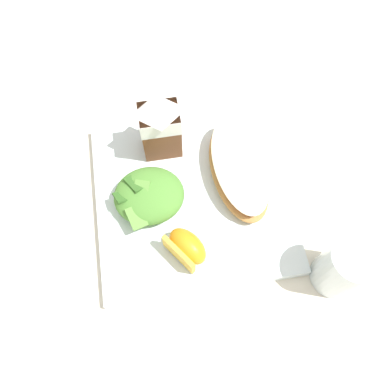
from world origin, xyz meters
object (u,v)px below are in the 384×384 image
at_px(white_plate, 192,197).
at_px(cheesy_pizza_bread, 239,169).
at_px(orange_wedge_front, 186,247).
at_px(green_salad_pile, 149,195).
at_px(drinking_clear_cup, 344,267).
at_px(milk_carton, 160,125).

xyz_separation_m(white_plate, cheesy_pizza_bread, (0.07, 0.02, 0.03)).
bearing_deg(orange_wedge_front, green_salad_pile, 115.65).
bearing_deg(drinking_clear_cup, cheesy_pizza_bread, 120.56).
bearing_deg(orange_wedge_front, milk_carton, 93.30).
bearing_deg(cheesy_pizza_bread, white_plate, -163.35).
bearing_deg(green_salad_pile, orange_wedge_front, -64.35).
height_order(cheesy_pizza_bread, drinking_clear_cup, drinking_clear_cup).
bearing_deg(cheesy_pizza_bread, drinking_clear_cup, -59.44).
relative_size(cheesy_pizza_bread, drinking_clear_cup, 1.81).
relative_size(orange_wedge_front, drinking_clear_cup, 0.73).
relative_size(cheesy_pizza_bread, milk_carton, 1.58).
xyz_separation_m(green_salad_pile, milk_carton, (0.03, 0.09, 0.04)).
bearing_deg(cheesy_pizza_bread, orange_wedge_front, -131.89).
bearing_deg(milk_carton, green_salad_pile, -109.40).
distance_m(orange_wedge_front, drinking_clear_cup, 0.20).
xyz_separation_m(white_plate, green_salad_pile, (-0.06, 0.00, 0.03)).
distance_m(white_plate, milk_carton, 0.12).
xyz_separation_m(orange_wedge_front, drinking_clear_cup, (0.19, -0.06, 0.01)).
bearing_deg(orange_wedge_front, white_plate, 75.57).
bearing_deg(drinking_clear_cup, green_salad_pile, 147.85).
xyz_separation_m(cheesy_pizza_bread, drinking_clear_cup, (0.10, -0.17, 0.01)).
xyz_separation_m(milk_carton, orange_wedge_front, (0.01, -0.17, -0.04)).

